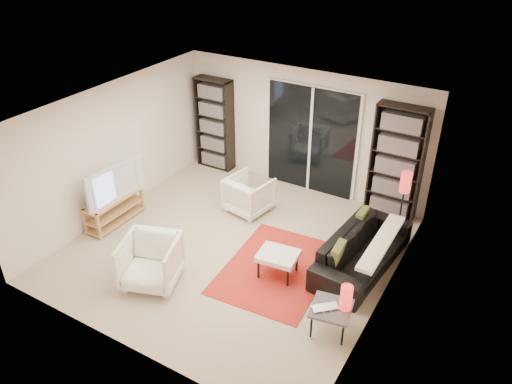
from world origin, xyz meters
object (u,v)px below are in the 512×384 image
tv_stand (115,209)px  ottoman (278,256)px  side_table (331,310)px  bookshelf_left (215,124)px  bookshelf_right (396,163)px  floor_lamp (404,190)px  armchair_back (249,194)px  sofa (363,250)px  armchair_front (151,262)px

tv_stand → ottoman: size_ratio=1.81×
ottoman → side_table: size_ratio=1.07×
bookshelf_left → bookshelf_right: bookshelf_right is taller
bookshelf_left → floor_lamp: 4.27m
tv_stand → armchair_back: (1.86, 1.54, 0.08)m
sofa → floor_lamp: (0.26, 1.00, 0.67)m
sofa → side_table: sofa is taller
floor_lamp → ottoman: bearing=-125.1°
side_table → bookshelf_left: bearing=141.4°
floor_lamp → side_table: bearing=-93.5°
floor_lamp → bookshelf_left: bearing=170.4°
tv_stand → floor_lamp: floor_lamp is taller
tv_stand → side_table: size_ratio=1.93×
bookshelf_left → sofa: 4.35m
sofa → ottoman: sofa is taller
ottoman → floor_lamp: (1.30, 1.86, 0.63)m
armchair_back → ottoman: armchair_back is taller
tv_stand → floor_lamp: 5.00m
bookshelf_right → armchair_front: bookshelf_right is taller
sofa → side_table: (0.11, -1.52, 0.05)m
sofa → armchair_front: armchair_front is taller
bookshelf_right → tv_stand: (-4.15, -2.74, -0.79)m
bookshelf_left → tv_stand: (-0.30, -2.74, -0.71)m
bookshelf_right → tv_stand: size_ratio=1.80×
armchair_front → ottoman: (1.55, 1.11, -0.03)m
sofa → armchair_back: (-2.38, 0.51, 0.04)m
armchair_back → floor_lamp: 2.76m
bookshelf_left → tv_stand: 2.85m
sofa → tv_stand: bearing=108.7°
side_table → ottoman: bearing=150.1°
tv_stand → armchair_front: size_ratio=1.41×
bookshelf_right → armchair_back: size_ratio=2.79×
sofa → floor_lamp: floor_lamp is taller
armchair_front → side_table: (2.70, 0.44, -0.02)m
bookshelf_left → sofa: bearing=-23.5°
ottoman → floor_lamp: floor_lamp is taller
armchair_back → bookshelf_left: bearing=-27.8°
sofa → armchair_front: bearing=132.2°
tv_stand → sofa: sofa is taller
sofa → floor_lamp: bearing=-9.8°
bookshelf_left → floor_lamp: bearing=-9.6°
bookshelf_left → tv_stand: size_ratio=1.67×
bookshelf_right → armchair_front: bearing=-124.2°
tv_stand → sofa: size_ratio=0.56×
tv_stand → ottoman: bearing=3.0°
armchair_back → side_table: bearing=150.6°
tv_stand → armchair_back: bearing=39.5°
sofa → ottoman: size_ratio=3.25×
sofa → armchair_front: size_ratio=2.53×
bookshelf_left → tv_stand: bookshelf_left is taller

